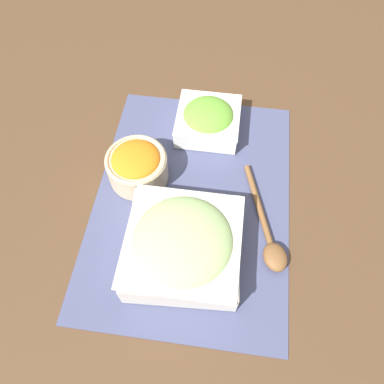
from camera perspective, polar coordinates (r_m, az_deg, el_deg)
ground_plane at (r=0.76m, az=0.00°, el=-1.32°), size 3.00×3.00×0.00m
placemat at (r=0.76m, az=0.00°, el=-1.25°), size 0.55×0.39×0.00m
cucumber_bowl at (r=0.67m, az=-1.21°, el=-8.02°), size 0.21×0.21×0.09m
lettuce_bowl at (r=0.84m, az=2.48°, el=11.04°), size 0.14×0.14×0.06m
carrot_bowl at (r=0.76m, az=-8.38°, el=4.07°), size 0.12×0.12×0.08m
wooden_spoon at (r=0.72m, az=11.74°, el=-7.15°), size 0.23×0.10×0.02m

